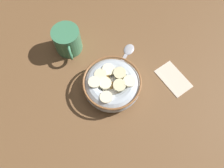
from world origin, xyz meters
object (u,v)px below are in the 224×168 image
spoon (126,54)px  cereal_bowl (112,84)px  coffee_mug (67,41)px  folded_napkin (173,79)px

spoon → cereal_bowl: bearing=-36.9°
coffee_mug → folded_napkin: coffee_mug is taller
spoon → folded_napkin: size_ratio=1.25×
cereal_bowl → spoon: 12.08cm
cereal_bowl → coffee_mug: size_ratio=1.50×
spoon → folded_napkin: bearing=44.0°
cereal_bowl → spoon: cereal_bowl is taller
spoon → coffee_mug: 18.00cm
coffee_mug → cereal_bowl: bearing=28.4°
cereal_bowl → spoon: (-9.47, 7.10, -2.42)cm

